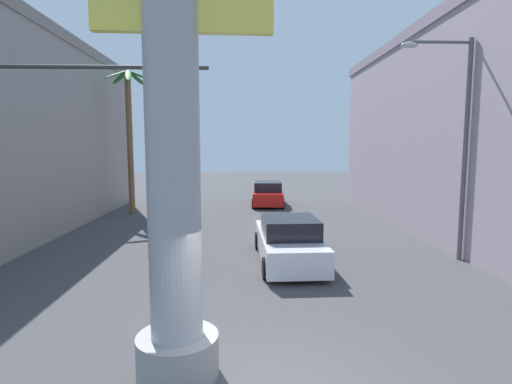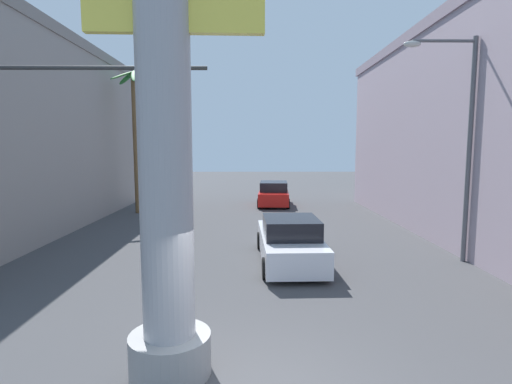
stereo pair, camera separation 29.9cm
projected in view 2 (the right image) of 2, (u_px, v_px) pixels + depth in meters
The scene contains 7 objects.
ground_plane at pixel (255, 243), 16.03m from camera, with size 93.48×93.48×0.00m, color #424244.
neon_sign_pole at pixel (163, 70), 6.24m from camera, with size 3.12×1.38×11.33m.
street_lamp at pixel (460, 129), 13.02m from camera, with size 2.39×0.28×7.36m.
traffic_light_mast at pixel (49, 133), 9.92m from camera, with size 5.89×0.32×5.87m.
car_lead at pixel (290, 242), 13.30m from camera, with size 2.12×5.03×1.56m.
car_far at pixel (274, 194), 26.47m from camera, with size 2.24×4.41×1.56m.
palm_tree_far_left at pixel (136, 126), 22.88m from camera, with size 2.78×2.89×8.17m.
Camera 2 is at (-0.10, -5.70, 3.84)m, focal length 28.00 mm.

